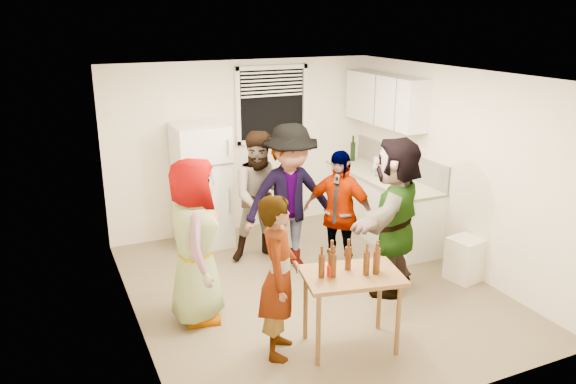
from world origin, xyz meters
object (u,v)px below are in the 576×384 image
wine_bottle (352,161)px  serving_table (349,345)px  kettle (379,176)px  blue_cup (403,189)px  refrigerator (202,186)px  guest_orange (391,288)px  beer_bottle_counter (394,185)px  trash_bin (465,260)px  beer_bottle_table (331,274)px  guest_back_left (263,258)px  guest_back_right (290,268)px  guest_stripe (279,351)px  guest_grey (199,317)px  red_cup (331,276)px  guest_black (337,274)px

wine_bottle → serving_table: (-1.94, -3.28, -0.90)m
kettle → blue_cup: bearing=-98.0°
refrigerator → guest_orange: (1.63, -2.25, -0.85)m
blue_cup → beer_bottle_counter: bearing=86.8°
trash_bin → blue_cup: bearing=103.2°
beer_bottle_table → guest_back_left: size_ratio=0.15×
kettle → beer_bottle_counter: 0.45m
guest_back_left → trash_bin: bearing=-27.6°
guest_back_right → beer_bottle_table: bearing=-99.5°
guest_stripe → guest_back_right: 1.87m
guest_back_left → guest_orange: (1.07, -1.41, 0.00)m
guest_grey → guest_orange: size_ratio=0.96×
refrigerator → guest_stripe: refrigerator is taller
trash_bin → beer_bottle_counter: bearing=100.3°
refrigerator → guest_back_right: bearing=-58.6°
wine_bottle → red_cup: wine_bottle is taller
kettle → trash_bin: kettle is taller
beer_bottle_counter → guest_stripe: beer_bottle_counter is taller
kettle → guest_stripe: kettle is taller
trash_bin → guest_orange: bearing=169.7°
red_cup → guest_orange: red_cup is taller
beer_bottle_table → red_cup: (-0.02, -0.03, 0.00)m
trash_bin → guest_stripe: (-2.68, -0.49, -0.25)m
beer_bottle_counter → guest_grey: (-2.99, -0.78, -0.90)m
serving_table → guest_grey: (-1.20, 1.13, 0.00)m
beer_bottle_counter → serving_table: bearing=-133.0°
guest_back_left → guest_black: guest_back_left is taller
kettle → guest_stripe: size_ratio=0.14×
beer_bottle_counter → serving_table: beer_bottle_counter is taller
refrigerator → trash_bin: (2.57, -2.42, -0.60)m
wine_bottle → trash_bin: bearing=-88.4°
wine_bottle → beer_bottle_table: bearing=-123.5°
kettle → beer_bottle_table: kettle is taller
serving_table → guest_back_left: size_ratio=0.54×
guest_black → guest_grey: bearing=-116.8°
serving_table → guest_black: bearing=65.4°
beer_bottle_counter → blue_cup: bearing=-93.2°
beer_bottle_table → guest_back_right: bearing=77.6°
kettle → serving_table: (-1.84, -2.37, -0.90)m
wine_bottle → beer_bottle_table: (-2.12, -3.21, -0.12)m
refrigerator → guest_back_right: 1.70m
kettle → serving_table: bearing=-130.6°
red_cup → guest_back_right: (0.41, 1.81, -0.78)m
beer_bottle_counter → trash_bin: size_ratio=0.43×
beer_bottle_counter → red_cup: (-1.99, -1.88, -0.12)m
blue_cup → trash_bin: size_ratio=0.24×
red_cup → guest_orange: (1.28, 0.82, -0.78)m
blue_cup → red_cup: size_ratio=1.14×
refrigerator → red_cup: size_ratio=15.24×
kettle → guest_back_left: kettle is taller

